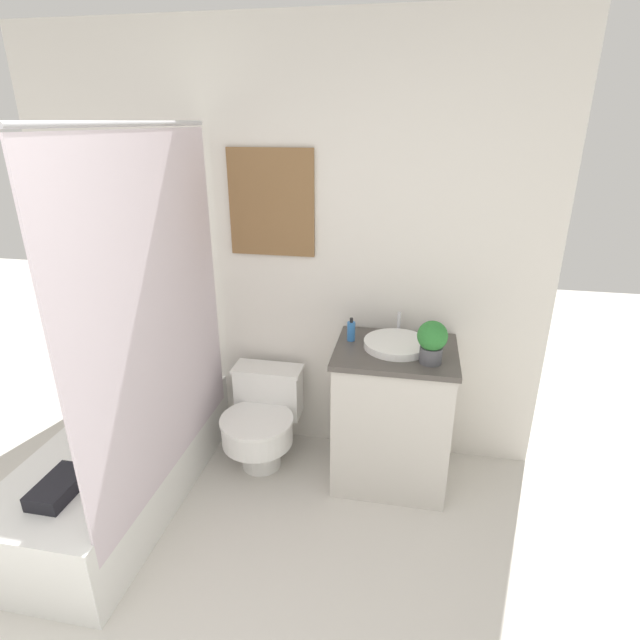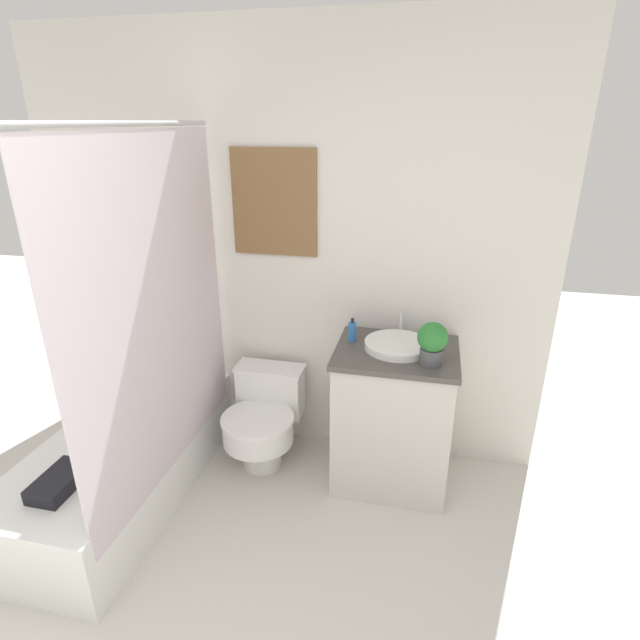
% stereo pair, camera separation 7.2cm
% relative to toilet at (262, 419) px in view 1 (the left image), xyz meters
% --- Properties ---
extents(wall_back, '(3.11, 0.07, 2.50)m').
position_rel_toilet_xyz_m(wall_back, '(0.06, 0.32, 0.96)').
color(wall_back, silver).
rests_on(wall_back, ground_plane).
extents(shower_area, '(0.67, 1.51, 1.98)m').
position_rel_toilet_xyz_m(shower_area, '(-0.65, -0.47, -0.03)').
color(shower_area, white).
rests_on(shower_area, ground_plane).
extents(toilet, '(0.43, 0.57, 0.57)m').
position_rel_toilet_xyz_m(toilet, '(0.00, 0.00, 0.00)').
color(toilet, white).
rests_on(toilet, ground_plane).
extents(vanity, '(0.66, 0.55, 0.83)m').
position_rel_toilet_xyz_m(vanity, '(0.78, 0.00, 0.12)').
color(vanity, beige).
rests_on(vanity, ground_plane).
extents(sink, '(0.36, 0.39, 0.13)m').
position_rel_toilet_xyz_m(sink, '(0.78, 0.03, 0.55)').
color(sink, white).
rests_on(sink, vanity).
extents(soap_bottle, '(0.05, 0.05, 0.13)m').
position_rel_toilet_xyz_m(soap_bottle, '(0.52, 0.07, 0.59)').
color(soap_bottle, '#2D6BB2').
rests_on(soap_bottle, vanity).
extents(potted_plant, '(0.15, 0.15, 0.22)m').
position_rel_toilet_xyz_m(potted_plant, '(0.95, -0.12, 0.66)').
color(potted_plant, '#4C4C51').
rests_on(potted_plant, vanity).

